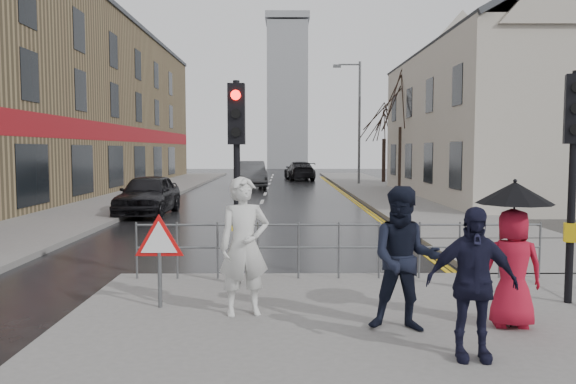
{
  "coord_description": "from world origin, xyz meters",
  "views": [
    {
      "loc": [
        0.97,
        -9.14,
        2.41
      ],
      "look_at": [
        1.1,
        5.2,
        1.32
      ],
      "focal_mm": 35.0,
      "sensor_mm": 36.0,
      "label": 1
    }
  ],
  "objects_px": {
    "car_parked": "(148,195)",
    "car_mid": "(250,174)",
    "pedestrian_a": "(244,246)",
    "pedestrian_with_umbrella": "(513,244)",
    "pedestrian_b": "(405,259)",
    "pedestrian_d": "(472,283)"
  },
  "relations": [
    {
      "from": "car_parked",
      "to": "car_mid",
      "type": "distance_m",
      "value": 14.79
    },
    {
      "from": "pedestrian_a",
      "to": "pedestrian_with_umbrella",
      "type": "distance_m",
      "value": 3.5
    },
    {
      "from": "pedestrian_with_umbrella",
      "to": "car_parked",
      "type": "relative_size",
      "value": 0.42
    },
    {
      "from": "pedestrian_with_umbrella",
      "to": "pedestrian_b",
      "type": "bearing_deg",
      "value": -174.94
    },
    {
      "from": "pedestrian_a",
      "to": "pedestrian_b",
      "type": "bearing_deg",
      "value": -32.83
    },
    {
      "from": "pedestrian_a",
      "to": "pedestrian_b",
      "type": "xyz_separation_m",
      "value": [
        2.05,
        -0.69,
        -0.04
      ]
    },
    {
      "from": "pedestrian_with_umbrella",
      "to": "car_parked",
      "type": "distance_m",
      "value": 15.71
    },
    {
      "from": "pedestrian_d",
      "to": "car_parked",
      "type": "xyz_separation_m",
      "value": [
        -7.0,
        14.66,
        -0.22
      ]
    },
    {
      "from": "pedestrian_d",
      "to": "car_parked",
      "type": "distance_m",
      "value": 16.25
    },
    {
      "from": "pedestrian_a",
      "to": "car_mid",
      "type": "relative_size",
      "value": 0.37
    },
    {
      "from": "pedestrian_with_umbrella",
      "to": "car_parked",
      "type": "height_order",
      "value": "pedestrian_with_umbrella"
    },
    {
      "from": "car_parked",
      "to": "pedestrian_b",
      "type": "bearing_deg",
      "value": -63.83
    },
    {
      "from": "pedestrian_a",
      "to": "pedestrian_with_umbrella",
      "type": "xyz_separation_m",
      "value": [
        3.45,
        -0.57,
        0.12
      ]
    },
    {
      "from": "pedestrian_b",
      "to": "pedestrian_d",
      "type": "distance_m",
      "value": 1.09
    },
    {
      "from": "pedestrian_b",
      "to": "pedestrian_with_umbrella",
      "type": "height_order",
      "value": "pedestrian_with_umbrella"
    },
    {
      "from": "pedestrian_d",
      "to": "car_mid",
      "type": "xyz_separation_m",
      "value": [
        -4.1,
        29.17,
        -0.14
      ]
    },
    {
      "from": "pedestrian_b",
      "to": "pedestrian_d",
      "type": "height_order",
      "value": "pedestrian_b"
    },
    {
      "from": "pedestrian_a",
      "to": "car_mid",
      "type": "distance_m",
      "value": 27.56
    },
    {
      "from": "car_mid",
      "to": "pedestrian_b",
      "type": "bearing_deg",
      "value": -89.98
    },
    {
      "from": "pedestrian_a",
      "to": "pedestrian_d",
      "type": "xyz_separation_m",
      "value": [
        2.57,
        -1.65,
        -0.12
      ]
    },
    {
      "from": "pedestrian_a",
      "to": "pedestrian_b",
      "type": "height_order",
      "value": "pedestrian_a"
    },
    {
      "from": "car_parked",
      "to": "car_mid",
      "type": "height_order",
      "value": "car_mid"
    }
  ]
}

